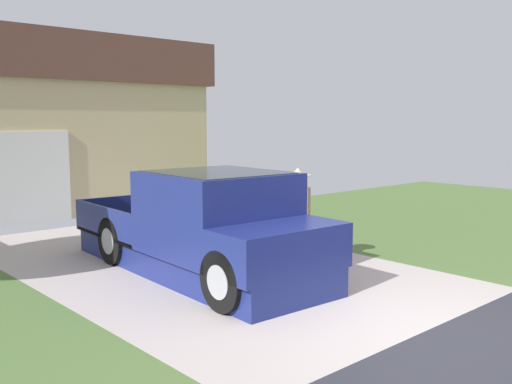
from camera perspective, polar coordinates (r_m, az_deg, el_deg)
The scene contains 3 objects.
pickup_truck at distance 8.82m, azimuth -4.57°, elevation -3.77°, with size 2.09×5.15×1.65m.
person_with_hat at distance 9.30m, azimuth 4.17°, elevation -1.71°, with size 0.50×0.45×1.65m.
handbag at distance 9.28m, azimuth 5.71°, elevation -7.08°, with size 0.30×0.20×0.41m.
Camera 1 is at (-5.56, -3.38, 2.40)m, focal length 40.03 mm.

